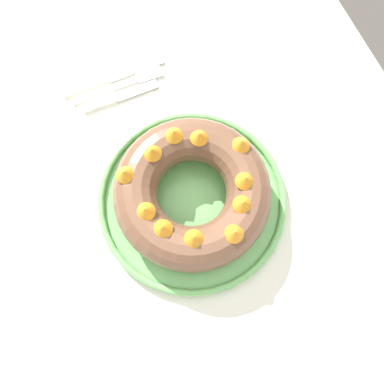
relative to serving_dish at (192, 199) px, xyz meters
name	(u,v)px	position (x,y,z in m)	size (l,w,h in m)	color
ground_plane	(187,250)	(-0.01, -0.02, -0.77)	(8.00, 8.00, 0.00)	#4C4742
dining_table	(184,211)	(-0.01, -0.02, -0.10)	(1.59, 0.96, 0.76)	silver
serving_dish	(192,199)	(0.00, 0.00, 0.00)	(0.34, 0.34, 0.02)	#6BB760
bundt_cake	(192,192)	(0.00, 0.00, 0.05)	(0.27, 0.27, 0.09)	brown
fork	(125,84)	(-0.27, -0.03, -0.01)	(0.02, 0.19, 0.01)	white
serving_knife	(107,79)	(-0.30, -0.06, -0.01)	(0.02, 0.21, 0.01)	white
cake_knife	(116,98)	(-0.25, -0.06, -0.01)	(0.02, 0.16, 0.01)	white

